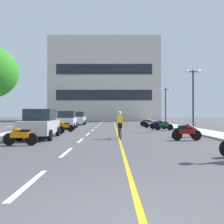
# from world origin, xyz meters

# --- Properties ---
(ground_plane) EXTENTS (140.00, 140.00, 0.00)m
(ground_plane) POSITION_xyz_m (0.00, 21.00, 0.00)
(ground_plane) COLOR #47474C
(curb_left) EXTENTS (2.40, 72.00, 0.12)m
(curb_left) POSITION_xyz_m (-7.20, 24.00, 0.06)
(curb_left) COLOR #B7B2A8
(curb_left) RESTS_ON ground
(curb_right) EXTENTS (2.40, 72.00, 0.12)m
(curb_right) POSITION_xyz_m (7.20, 24.00, 0.06)
(curb_right) COLOR #B7B2A8
(curb_right) RESTS_ON ground
(lane_dash_0) EXTENTS (0.14, 2.20, 0.01)m
(lane_dash_0) POSITION_xyz_m (-2.00, 2.00, 0.00)
(lane_dash_0) COLOR silver
(lane_dash_0) RESTS_ON ground
(lane_dash_1) EXTENTS (0.14, 2.20, 0.01)m
(lane_dash_1) POSITION_xyz_m (-2.00, 6.00, 0.00)
(lane_dash_1) COLOR silver
(lane_dash_1) RESTS_ON ground
(lane_dash_2) EXTENTS (0.14, 2.20, 0.01)m
(lane_dash_2) POSITION_xyz_m (-2.00, 10.00, 0.00)
(lane_dash_2) COLOR silver
(lane_dash_2) RESTS_ON ground
(lane_dash_3) EXTENTS (0.14, 2.20, 0.01)m
(lane_dash_3) POSITION_xyz_m (-2.00, 14.00, 0.00)
(lane_dash_3) COLOR silver
(lane_dash_3) RESTS_ON ground
(lane_dash_4) EXTENTS (0.14, 2.20, 0.01)m
(lane_dash_4) POSITION_xyz_m (-2.00, 18.00, 0.00)
(lane_dash_4) COLOR silver
(lane_dash_4) RESTS_ON ground
(lane_dash_5) EXTENTS (0.14, 2.20, 0.01)m
(lane_dash_5) POSITION_xyz_m (-2.00, 22.00, 0.00)
(lane_dash_5) COLOR silver
(lane_dash_5) RESTS_ON ground
(lane_dash_6) EXTENTS (0.14, 2.20, 0.01)m
(lane_dash_6) POSITION_xyz_m (-2.00, 26.00, 0.00)
(lane_dash_6) COLOR silver
(lane_dash_6) RESTS_ON ground
(lane_dash_7) EXTENTS (0.14, 2.20, 0.01)m
(lane_dash_7) POSITION_xyz_m (-2.00, 30.00, 0.00)
(lane_dash_7) COLOR silver
(lane_dash_7) RESTS_ON ground
(lane_dash_8) EXTENTS (0.14, 2.20, 0.01)m
(lane_dash_8) POSITION_xyz_m (-2.00, 34.00, 0.00)
(lane_dash_8) COLOR silver
(lane_dash_8) RESTS_ON ground
(lane_dash_9) EXTENTS (0.14, 2.20, 0.01)m
(lane_dash_9) POSITION_xyz_m (-2.00, 38.00, 0.00)
(lane_dash_9) COLOR silver
(lane_dash_9) RESTS_ON ground
(lane_dash_10) EXTENTS (0.14, 2.20, 0.01)m
(lane_dash_10) POSITION_xyz_m (-2.00, 42.00, 0.00)
(lane_dash_10) COLOR silver
(lane_dash_10) RESTS_ON ground
(lane_dash_11) EXTENTS (0.14, 2.20, 0.01)m
(lane_dash_11) POSITION_xyz_m (-2.00, 46.00, 0.00)
(lane_dash_11) COLOR silver
(lane_dash_11) RESTS_ON ground
(centre_line_yellow) EXTENTS (0.12, 66.00, 0.01)m
(centre_line_yellow) POSITION_xyz_m (0.25, 24.00, 0.00)
(centre_line_yellow) COLOR gold
(centre_line_yellow) RESTS_ON ground
(office_building) EXTENTS (24.45, 8.69, 18.50)m
(office_building) POSITION_xyz_m (-1.88, 49.29, 9.25)
(office_building) COLOR beige
(office_building) RESTS_ON ground
(street_lamp_mid) EXTENTS (1.46, 0.36, 5.50)m
(street_lamp_mid) POSITION_xyz_m (7.35, 17.87, 4.11)
(street_lamp_mid) COLOR black
(street_lamp_mid) RESTS_ON curb_right
(street_lamp_far) EXTENTS (1.46, 0.36, 5.06)m
(street_lamp_far) POSITION_xyz_m (7.36, 28.61, 3.83)
(street_lamp_far) COLOR black
(street_lamp_far) RESTS_ON curb_right
(parked_car_near) EXTENTS (2.18, 4.32, 1.82)m
(parked_car_near) POSITION_xyz_m (-4.68, 11.15, 0.92)
(parked_car_near) COLOR black
(parked_car_near) RESTS_ON ground
(parked_car_mid) EXTENTS (2.15, 4.30, 1.82)m
(parked_car_mid) POSITION_xyz_m (-4.85, 20.25, 0.92)
(parked_car_mid) COLOR black
(parked_car_mid) RESTS_ON ground
(parked_car_far) EXTENTS (2.03, 4.25, 1.82)m
(parked_car_far) POSITION_xyz_m (-4.92, 28.70, 0.92)
(parked_car_far) COLOR black
(parked_car_far) RESTS_ON ground
(motorcycle_2) EXTENTS (1.70, 0.60, 0.92)m
(motorcycle_2) POSITION_xyz_m (-4.65, 7.95, 0.47)
(motorcycle_2) COLOR black
(motorcycle_2) RESTS_ON ground
(motorcycle_3) EXTENTS (1.70, 0.60, 0.92)m
(motorcycle_3) POSITION_xyz_m (4.12, 9.96, 0.47)
(motorcycle_3) COLOR black
(motorcycle_3) RESTS_ON ground
(motorcycle_4) EXTENTS (1.70, 0.60, 0.92)m
(motorcycle_4) POSITION_xyz_m (4.65, 11.78, 0.47)
(motorcycle_4) COLOR black
(motorcycle_4) RESTS_ON ground
(motorcycle_5) EXTENTS (1.67, 0.71, 0.92)m
(motorcycle_5) POSITION_xyz_m (-4.63, 13.95, 0.47)
(motorcycle_5) COLOR black
(motorcycle_5) RESTS_ON ground
(motorcycle_6) EXTENTS (1.70, 0.60, 0.92)m
(motorcycle_6) POSITION_xyz_m (-4.28, 16.10, 0.47)
(motorcycle_6) COLOR black
(motorcycle_6) RESTS_ON ground
(motorcycle_7) EXTENTS (1.66, 0.73, 0.92)m
(motorcycle_7) POSITION_xyz_m (4.68, 18.02, 0.47)
(motorcycle_7) COLOR black
(motorcycle_7) RESTS_ON ground
(motorcycle_8) EXTENTS (1.70, 0.60, 0.92)m
(motorcycle_8) POSITION_xyz_m (4.48, 19.48, 0.47)
(motorcycle_8) COLOR black
(motorcycle_8) RESTS_ON ground
(motorcycle_9) EXTENTS (1.70, 0.60, 0.92)m
(motorcycle_9) POSITION_xyz_m (4.20, 21.73, 0.47)
(motorcycle_9) COLOR black
(motorcycle_9) RESTS_ON ground
(motorcycle_10) EXTENTS (1.68, 0.65, 0.92)m
(motorcycle_10) POSITION_xyz_m (4.26, 23.53, 0.47)
(motorcycle_10) COLOR black
(motorcycle_10) RESTS_ON ground
(motorcycle_11) EXTENTS (1.65, 0.77, 0.92)m
(motorcycle_11) POSITION_xyz_m (4.16, 25.30, 0.47)
(motorcycle_11) COLOR black
(motorcycle_11) RESTS_ON ground
(cyclist_rider) EXTENTS (0.42, 1.77, 1.71)m
(cyclist_rider) POSITION_xyz_m (0.29, 10.97, 0.89)
(cyclist_rider) COLOR black
(cyclist_rider) RESTS_ON ground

